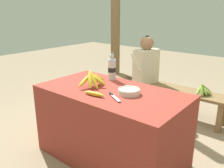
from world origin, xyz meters
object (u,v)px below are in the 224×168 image
Objects in this scene: loose_banana_front at (94,94)px; wooden_bench at (164,90)px; banana_bunch_ripe at (93,79)px; knife at (113,96)px; serving_bowl at (129,91)px; seated_vendor at (144,67)px; banana_bunch_green at (203,89)px; water_bottle at (112,69)px; support_post_near at (115,26)px.

loose_banana_front is 1.56m from wooden_bench.
knife is at bearing -17.14° from banana_bunch_ripe.
serving_bowl is 1.42m from seated_vendor.
banana_bunch_green is at bearing 108.67° from knife.
water_bottle is 0.16× the size of wooden_bench.
loose_banana_front is at bearing -119.64° from knife.
loose_banana_front is 0.12× the size of wooden_bench.
seated_vendor reaches higher than knife.
banana_bunch_green is (0.42, 1.50, -0.27)m from loose_banana_front.
water_bottle reaches higher than serving_bowl.
wooden_bench is at bearing 103.20° from serving_bowl.
seated_vendor reaches higher than water_bottle.
banana_bunch_ripe reaches higher than loose_banana_front.
banana_bunch_green is (0.52, -0.00, 0.12)m from wooden_bench.
serving_bowl is 0.11× the size of wooden_bench.
support_post_near is (-0.91, 1.48, 0.37)m from banana_bunch_ripe.
water_bottle is at bearing 90.11° from banana_bunch_ripe.
knife is (0.33, -0.38, -0.10)m from water_bottle.
seated_vendor is at bearing 116.76° from serving_bowl.
seated_vendor is at bearing 106.33° from loose_banana_front.
banana_bunch_green is (0.61, 1.04, -0.36)m from water_bottle.
water_bottle is at bearing 160.30° from knife.
wooden_bench is 0.43m from seated_vendor.
water_bottle is 0.13× the size of support_post_near.
water_bottle is at bearing -94.83° from wooden_bench.
water_bottle is 1.41× the size of loose_banana_front.
knife is (0.14, 0.08, -0.01)m from loose_banana_front.
banana_bunch_green is 1.67m from support_post_near.
serving_bowl reaches higher than knife.
serving_bowl reaches higher than loose_banana_front.
knife is 1.49m from wooden_bench.
loose_banana_front is 0.09× the size of support_post_near.
knife reaches higher than banana_bunch_green.
support_post_near reaches higher than seated_vendor.
wooden_bench is at bearing 179.59° from banana_bunch_green.
support_post_near is at bearing 127.24° from water_bottle.
banana_bunch_ripe is 0.29m from water_bottle.
knife is at bearing -101.25° from banana_bunch_green.
loose_banana_front is (0.19, -0.47, -0.10)m from water_bottle.
banana_bunch_green is (0.28, 1.42, -0.26)m from knife.
water_bottle reaches higher than wooden_bench.
banana_bunch_green is (0.86, 0.02, -0.15)m from seated_vendor.
wooden_bench is (0.09, 1.32, -0.44)m from banana_bunch_ripe.
support_post_near reaches higher than water_bottle.
support_post_near is at bearing 123.43° from loose_banana_front.
seated_vendor is at bearing 103.63° from water_bottle.
serving_bowl is 0.97× the size of knife.
serving_bowl is 0.18× the size of seated_vendor.
banana_bunch_ripe is at bearing -114.75° from banana_bunch_green.
banana_bunch_green is at bearing 80.23° from serving_bowl.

